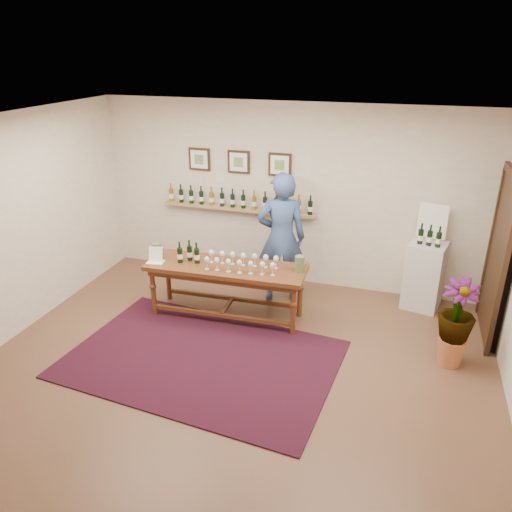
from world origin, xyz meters
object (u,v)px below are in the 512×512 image
(person, at_px, (281,238))
(potted_plant, at_px, (455,324))
(display_pedestal, at_px, (424,275))
(tasting_table, at_px, (226,273))

(person, bearing_deg, potted_plant, 139.46)
(display_pedestal, height_order, person, person)
(display_pedestal, bearing_deg, tasting_table, -156.92)
(potted_plant, bearing_deg, person, 156.96)
(potted_plant, relative_size, person, 0.49)
(display_pedestal, xyz_separation_m, person, (-2.02, -0.39, 0.48))
(display_pedestal, distance_m, potted_plant, 1.44)
(tasting_table, xyz_separation_m, potted_plant, (2.95, -0.29, -0.10))
(tasting_table, relative_size, potted_plant, 2.33)
(tasting_table, distance_m, person, 0.98)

